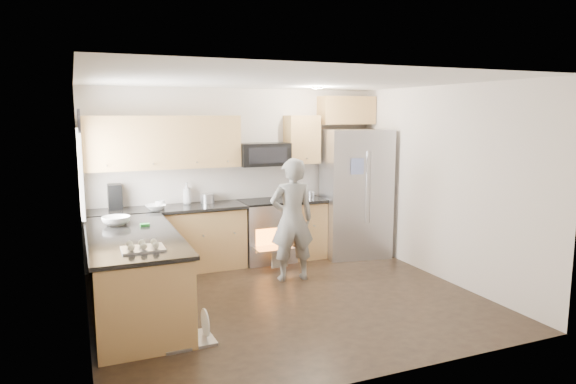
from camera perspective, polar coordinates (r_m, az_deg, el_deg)
name	(u,v)px	position (r m, az deg, el deg)	size (l,w,h in m)	color
ground	(288,300)	(6.34, 0.00, -11.88)	(4.50, 4.50, 0.00)	black
room_shell	(285,162)	(5.96, -0.39, 3.38)	(4.54, 4.04, 2.62)	beige
back_cabinet_run	(204,202)	(7.52, -9.28, -1.07)	(4.45, 0.64, 2.50)	#A37E41
peninsula	(134,274)	(6.01, -16.74, -8.74)	(0.96, 2.36, 1.03)	#A37E41
stove_range	(266,217)	(7.79, -2.42, -2.79)	(0.76, 0.97, 1.79)	#B7B7BC
refrigerator	(355,193)	(8.12, 7.50, -0.11)	(1.09, 0.91, 1.99)	#B7B7BC
person	(292,220)	(6.86, 0.44, -3.09)	(0.60, 0.40, 1.65)	gray
dish_rack	(187,334)	(5.31, -11.12, -15.25)	(0.52, 0.42, 0.31)	#B7B7BC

